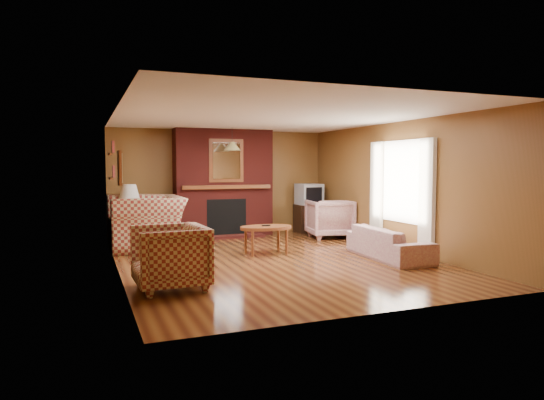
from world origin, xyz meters
name	(u,v)px	position (x,y,z in m)	size (l,w,h in m)	color
floor	(272,259)	(0.00, 0.00, 0.00)	(6.50, 6.50, 0.00)	#451F0E
ceiling	(272,117)	(0.00, 0.00, 2.40)	(6.50, 6.50, 0.00)	white
wall_back	(220,183)	(0.00, 3.25, 1.20)	(6.50, 6.50, 0.00)	brown
wall_front	(384,202)	(0.00, -3.25, 1.20)	(6.50, 6.50, 0.00)	brown
wall_left	(116,191)	(-2.50, 0.00, 1.20)	(6.50, 6.50, 0.00)	brown
wall_right	(396,186)	(2.50, 0.00, 1.20)	(6.50, 6.50, 0.00)	brown
fireplace	(224,184)	(0.00, 2.98, 1.18)	(2.20, 0.82, 2.40)	#541612
window_right	(400,191)	(2.45, -0.20, 1.13)	(0.10, 1.85, 2.00)	beige
bookshelf	(112,161)	(-2.44, 1.90, 1.67)	(0.09, 0.55, 0.71)	brown
botanical_print	(120,168)	(-2.47, -0.30, 1.55)	(0.05, 0.40, 0.50)	brown
pendant_light	(232,146)	(0.00, 2.30, 2.00)	(0.36, 0.36, 0.48)	black
plaid_loveseat	(146,222)	(-1.85, 1.95, 0.50)	(1.55, 1.35, 1.01)	maroon
plaid_armchair	(170,257)	(-1.95, -1.38, 0.42)	(0.89, 0.91, 0.83)	maroon
floral_sofa	(389,243)	(1.90, -0.65, 0.27)	(1.82, 0.71, 0.53)	beige
floral_armchair	(329,218)	(2.10, 1.86, 0.42)	(0.91, 0.93, 0.85)	beige
coffee_table	(266,229)	(0.08, 0.49, 0.45)	(0.96, 0.59, 0.53)	brown
side_table	(130,231)	(-2.10, 2.45, 0.27)	(0.41, 0.41, 0.55)	brown
table_lamp	(129,199)	(-2.10, 2.45, 0.92)	(0.40, 0.40, 0.67)	white
tv_stand	(309,218)	(2.05, 2.80, 0.33)	(0.61, 0.55, 0.67)	black
crt_tv	(309,194)	(2.05, 2.79, 0.91)	(0.56, 0.55, 0.49)	#A8ABB0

